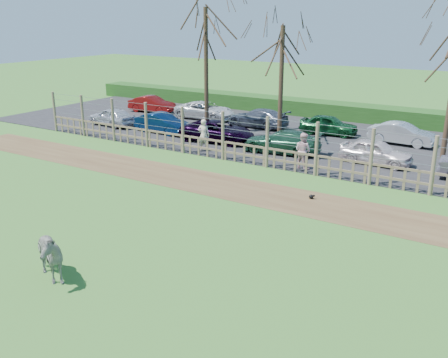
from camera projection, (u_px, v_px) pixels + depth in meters
The scene contains 21 objects.
ground at pixel (163, 222), 17.75m from camera, with size 120.00×120.00×0.00m, color #5B8A35.
dirt_strip at pixel (229, 187), 21.37m from camera, with size 34.00×2.80×0.01m, color brown.
asphalt at pixel (317, 140), 29.43m from camera, with size 44.00×13.00×0.04m, color #232326.
hedge at pixel (355, 112), 34.91m from camera, with size 46.00×2.00×1.10m, color #1E4716.
fence at pixel (267, 151), 23.95m from camera, with size 30.16×0.16×2.50m.
tree_left at pixel (206, 40), 29.34m from camera, with size 4.80×4.80×7.88m.
tree_mid at pixel (282, 55), 28.12m from camera, with size 4.80×4.80×6.83m.
zebra at pixel (45, 255), 13.72m from camera, with size 0.79×1.74×1.47m, color gray.
visitor_a at pixel (204, 135), 26.76m from camera, with size 0.63×0.41×1.72m, color beige.
visitor_b at pixel (303, 151), 23.67m from camera, with size 0.84×0.65×1.72m, color beige.
crow at pixel (311, 197), 19.97m from camera, with size 0.25×0.19×0.20m.
car_0 at pixel (112, 117), 32.99m from camera, with size 1.42×3.52×1.20m, color silver.
car_1 at pixel (162, 123), 31.04m from camera, with size 1.27×3.64×1.20m, color #081F43.
car_2 at pixel (217, 131), 28.85m from camera, with size 1.99×4.32×1.20m, color black.
car_3 at pixel (282, 142), 26.45m from camera, with size 1.68×4.13×1.20m, color #204D36.
car_4 at pixel (376, 152), 24.46m from camera, with size 1.42×3.52×1.20m, color silver.
car_7 at pixel (152, 104), 37.64m from camera, with size 1.27×3.64×1.20m, color maroon.
car_8 at pixel (205, 110), 35.22m from camera, with size 1.99×4.32×1.20m, color silver.
car_9 at pixel (258, 118), 32.59m from camera, with size 1.68×4.13×1.20m, color #4D5465.
car_10 at pixel (329, 125), 30.53m from camera, with size 1.42×3.52×1.20m, color #124B23.
car_11 at pixel (402, 134), 28.21m from camera, with size 1.27×3.64×1.20m, color #B7B9BC.
Camera 1 is at (10.51, -12.75, 6.99)m, focal length 40.00 mm.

